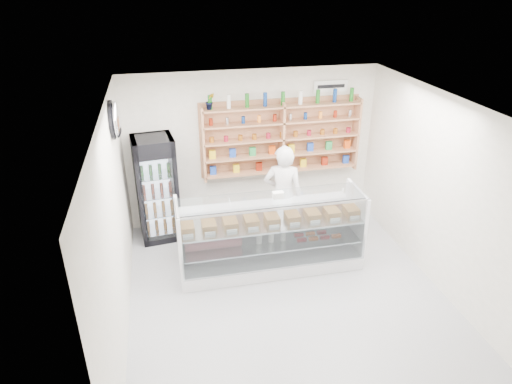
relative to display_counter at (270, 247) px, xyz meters
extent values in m
plane|color=#A3A3A7|center=(0.07, -0.83, -0.34)|extent=(5.00, 5.00, 0.00)
plane|color=white|center=(0.07, -0.83, 2.46)|extent=(5.00, 5.00, 0.00)
plane|color=white|center=(0.07, 1.67, 1.06)|extent=(4.50, 0.00, 4.50)
plane|color=white|center=(0.07, -3.33, 1.06)|extent=(4.50, 0.00, 4.50)
plane|color=white|center=(-2.18, -0.83, 1.06)|extent=(0.00, 5.00, 5.00)
plane|color=white|center=(2.32, -0.83, 1.06)|extent=(0.00, 5.00, 5.00)
cube|color=white|center=(0.00, -0.01, -0.23)|extent=(2.85, 0.81, 0.24)
cube|color=white|center=(0.00, 0.36, 0.19)|extent=(2.85, 0.05, 0.60)
cube|color=silver|center=(0.00, -0.01, 0.14)|extent=(2.73, 0.71, 0.02)
cube|color=silver|center=(0.00, -0.01, 0.49)|extent=(2.79, 0.74, 0.02)
cube|color=silver|center=(0.00, -0.40, 0.39)|extent=(2.79, 0.12, 0.99)
cube|color=silver|center=(0.00, -0.06, 0.89)|extent=(2.79, 0.56, 0.01)
imported|color=silver|center=(0.38, 0.69, 0.54)|extent=(0.75, 0.62, 1.77)
cube|color=black|center=(-1.67, 1.31, 0.58)|extent=(0.73, 0.72, 1.85)
cube|color=#2A0436|center=(-1.71, 1.01, 1.36)|extent=(0.65, 0.10, 0.26)
cube|color=silver|center=(-1.71, 1.00, 0.49)|extent=(0.56, 0.07, 1.46)
cube|color=tan|center=(-0.83, 1.51, 1.25)|extent=(0.04, 0.28, 1.33)
cube|color=tan|center=(0.57, 1.51, 1.25)|extent=(0.04, 0.28, 1.33)
cube|color=tan|center=(1.97, 1.51, 1.25)|extent=(0.04, 0.28, 1.33)
cube|color=tan|center=(0.57, 1.51, 0.66)|extent=(2.80, 0.28, 0.03)
cube|color=tan|center=(0.57, 1.51, 0.96)|extent=(2.80, 0.28, 0.03)
cube|color=tan|center=(0.57, 1.51, 1.26)|extent=(2.80, 0.28, 0.03)
cube|color=tan|center=(0.57, 1.51, 1.56)|extent=(2.80, 0.28, 0.03)
cube|color=tan|center=(0.57, 1.51, 1.84)|extent=(2.80, 0.28, 0.03)
imported|color=#1E6626|center=(-0.68, 1.51, 1.99)|extent=(0.17, 0.15, 0.28)
ellipsoid|color=silver|center=(-2.10, 0.37, 2.11)|extent=(0.15, 0.50, 0.50)
cube|color=white|center=(1.47, 1.64, 2.11)|extent=(0.62, 0.03, 0.20)
camera|label=1|loc=(-1.50, -5.90, 3.93)|focal=32.00mm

